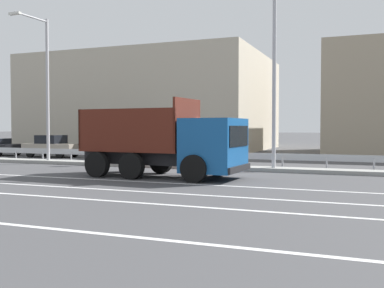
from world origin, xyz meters
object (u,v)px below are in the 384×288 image
Objects in this scene: median_road_sign at (103,143)px; parked_car_3 at (123,149)px; dump_truck at (180,148)px; street_lamp_2 at (274,50)px; street_lamp_1 at (45,82)px; church_tower at (256,102)px; parked_car_2 at (52,146)px.

median_road_sign reaches higher than parked_car_3.
street_lamp_2 is (3.00, 3.85, 4.37)m from dump_truck.
church_tower reaches higher than street_lamp_1.
street_lamp_2 is at bearing -114.49° from parked_car_3.
church_tower reaches higher than dump_truck.
dump_truck is 6.55m from street_lamp_2.
street_lamp_2 is at bearing -1.24° from median_road_sign.
church_tower is at bearing 81.11° from street_lamp_1.
dump_truck is 15.67m from parked_car_2.
street_lamp_2 is at bearing 73.51° from parked_car_2.
parked_car_2 is (-16.18, 4.61, -4.85)m from street_lamp_2.
street_lamp_1 is at bearing 152.86° from parked_car_3.
street_lamp_1 is 2.09× the size of parked_car_3.
dump_truck is 1.76× the size of parked_car_2.
parked_car_3 is at bearing 89.47° from parked_car_2.
street_lamp_1 is at bearing -98.89° from church_tower.
parked_car_3 is (2.28, 4.65, -3.94)m from street_lamp_1.
median_road_sign is at bearing -92.20° from church_tower.
street_lamp_1 is at bearing 34.59° from parked_car_2.
median_road_sign is at bearing -164.07° from parked_car_3.
parked_car_2 is (-13.18, 8.46, -0.48)m from dump_truck.
street_lamp_2 is 2.62× the size of parked_car_3.
dump_truck is 35.05m from church_tower.
street_lamp_2 reaches higher than median_road_sign.
parked_car_3 is at bearing 63.88° from street_lamp_1.
church_tower reaches higher than median_road_sign.
parked_car_2 is 0.35× the size of church_tower.
street_lamp_1 is 12.95m from street_lamp_2.
median_road_sign is at bearing 178.76° from street_lamp_2.
church_tower reaches higher than parked_car_2.
church_tower is at bearing -168.71° from dump_truck.
dump_truck is 0.85× the size of street_lamp_1.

